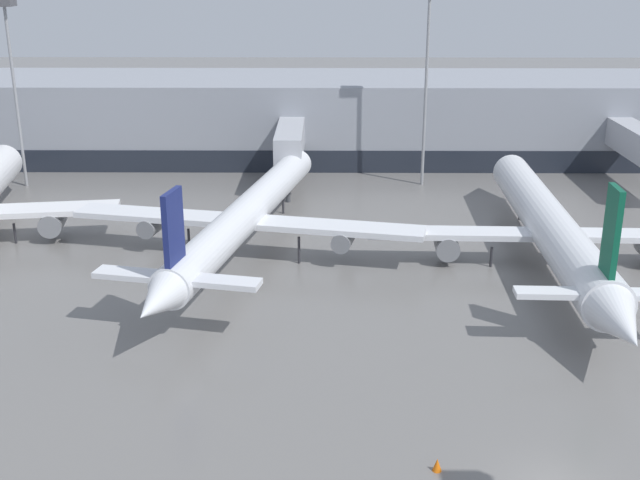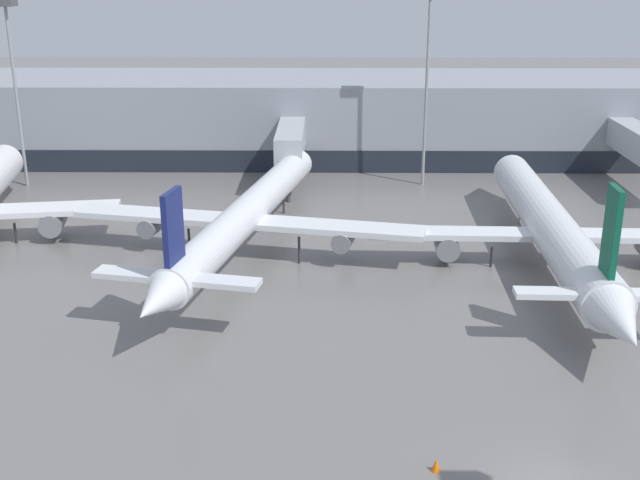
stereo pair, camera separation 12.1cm
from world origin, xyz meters
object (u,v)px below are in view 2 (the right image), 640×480
object	(u,v)px
traffic_cone_0	(436,465)
apron_light_mast_1	(429,27)
parked_jet_3	(550,227)
parked_jet_1	(245,216)
apron_light_mast_2	(9,39)

from	to	relation	value
traffic_cone_0	apron_light_mast_1	size ratio (longest dim) A/B	0.03
parked_jet_3	traffic_cone_0	world-z (taller)	parked_jet_3
parked_jet_1	parked_jet_3	distance (m)	22.76
parked_jet_1	apron_light_mast_1	distance (m)	28.86
traffic_cone_0	apron_light_mast_1	bearing A→B (deg)	84.40
apron_light_mast_2	parked_jet_3	bearing A→B (deg)	-24.62
traffic_cone_0	parked_jet_3	bearing A→B (deg)	65.87
traffic_cone_0	apron_light_mast_2	distance (m)	60.60
traffic_cone_0	apron_light_mast_2	world-z (taller)	apron_light_mast_2
parked_jet_3	apron_light_mast_1	bearing A→B (deg)	19.07
parked_jet_1	traffic_cone_0	bearing A→B (deg)	-146.02
apron_light_mast_1	apron_light_mast_2	size ratio (longest dim) A/B	1.09
parked_jet_3	apron_light_mast_1	distance (m)	26.55
traffic_cone_0	apron_light_mast_2	bearing A→B (deg)	126.63
apron_light_mast_2	traffic_cone_0	bearing A→B (deg)	-53.37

